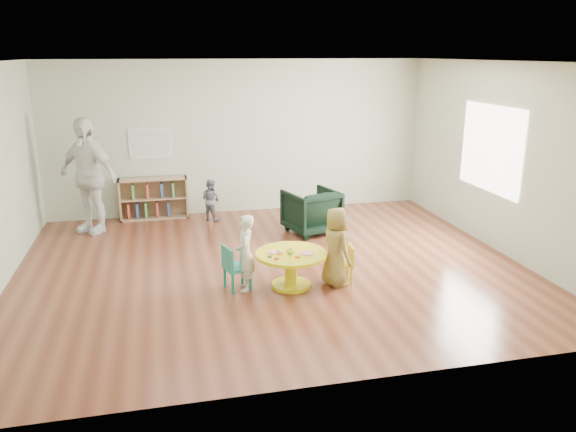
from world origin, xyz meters
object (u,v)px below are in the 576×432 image
at_px(kid_chair_right, 345,262).
at_px(bookshelf, 153,198).
at_px(child_right, 336,247).
at_px(armchair, 311,211).
at_px(adult_caretaker, 88,176).
at_px(activity_table, 291,263).
at_px(toddler, 211,200).
at_px(kid_chair_left, 234,266).
at_px(child_left, 245,253).

relative_size(kid_chair_right, bookshelf, 0.41).
xyz_separation_m(bookshelf, child_right, (2.29, -3.67, 0.15)).
bearing_deg(armchair, adult_caretaker, -30.13).
xyz_separation_m(activity_table, armchair, (0.85, 2.13, 0.05)).
bearing_deg(toddler, child_right, 153.93).
relative_size(activity_table, child_right, 0.89).
bearing_deg(armchair, activity_table, 51.71).
bearing_deg(child_right, bookshelf, 17.31).
height_order(kid_chair_left, child_right, child_right).
height_order(bookshelf, armchair, bookshelf).
height_order(kid_chair_right, bookshelf, bookshelf).
xyz_separation_m(armchair, child_left, (-1.44, -2.10, 0.13)).
bearing_deg(activity_table, bookshelf, 115.61).
height_order(kid_chair_left, kid_chair_right, kid_chair_left).
bearing_deg(kid_chair_left, kid_chair_right, 70.57).
bearing_deg(adult_caretaker, child_left, -16.50).
bearing_deg(armchair, child_left, 39.12).
bearing_deg(toddler, kid_chair_left, 132.46).
relative_size(activity_table, armchair, 1.15).
bearing_deg(child_right, kid_chair_right, -78.10).
xyz_separation_m(kid_chair_right, adult_caretaker, (-3.46, 3.00, 0.70)).
xyz_separation_m(bookshelf, child_left, (1.14, -3.57, 0.13)).
xyz_separation_m(activity_table, child_left, (-0.59, 0.03, 0.17)).
height_order(bookshelf, adult_caretaker, adult_caretaker).
bearing_deg(toddler, adult_caretaker, 48.57).
height_order(kid_chair_left, armchair, armchair).
bearing_deg(kid_chair_right, child_right, 122.30).
distance_m(kid_chair_left, kid_chair_right, 1.45).
bearing_deg(adult_caretaker, child_right, -5.33).
xyz_separation_m(kid_chair_right, bookshelf, (-2.45, 3.60, 0.10)).
bearing_deg(armchair, kid_chair_left, 36.10).
distance_m(activity_table, bookshelf, 3.99).
height_order(armchair, child_right, child_right).
relative_size(child_left, adult_caretaker, 0.51).
height_order(child_right, toddler, child_right).
bearing_deg(adult_caretaker, kid_chair_left, -17.89).
height_order(armchair, adult_caretaker, adult_caretaker).
relative_size(kid_chair_right, child_left, 0.50).
bearing_deg(activity_table, adult_caretaker, 132.33).
xyz_separation_m(kid_chair_left, child_right, (1.29, -0.15, 0.21)).
xyz_separation_m(kid_chair_left, bookshelf, (-1.00, 3.52, 0.05)).
bearing_deg(armchair, bookshelf, -46.09).
bearing_deg(child_right, toddler, 6.70).
distance_m(child_left, toddler, 3.19).
distance_m(kid_chair_right, adult_caretaker, 4.63).
bearing_deg(child_left, child_right, 96.53).
relative_size(bookshelf, child_right, 1.15).
bearing_deg(toddler, kid_chair_right, 156.72).
relative_size(armchair, toddler, 1.07).
relative_size(activity_table, toddler, 1.22).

